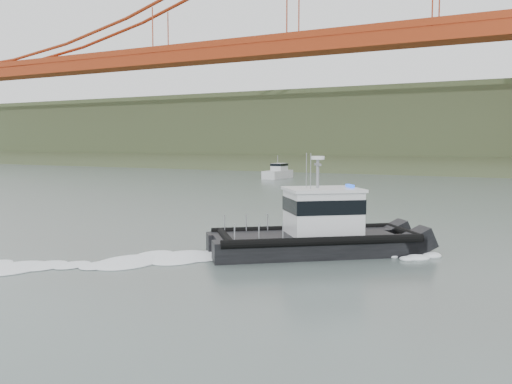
# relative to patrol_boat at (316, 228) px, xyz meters

# --- Properties ---
(ground) EXTENTS (400.00, 400.00, 0.00)m
(ground) POSITION_rel_patrol_boat_xyz_m (-4.59, -5.24, -1.19)
(ground) COLOR #4F5E5A
(ground) RESTS_ON ground
(headlands) EXTENTS (500.00, 105.36, 27.12)m
(headlands) POSITION_rel_patrol_boat_xyz_m (-4.59, 120.26, 5.85)
(headlands) COLOR #354326
(headlands) RESTS_ON ground
(patrol_boat) EXTENTS (9.80, 9.03, 4.76)m
(patrol_boat) POSITION_rel_patrol_boat_xyz_m (0.00, 0.00, 0.00)
(patrol_boat) COLOR black
(patrol_boat) RESTS_ON ground
(motorboat) EXTENTS (2.18, 6.28, 3.43)m
(motorboat) POSITION_rel_patrol_boat_xyz_m (-27.16, 49.46, -0.33)
(motorboat) COLOR silver
(motorboat) RESTS_ON ground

